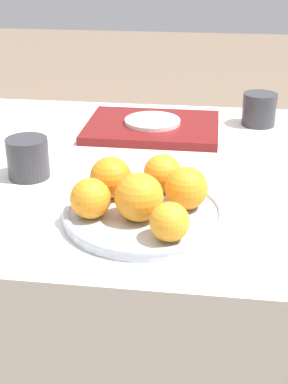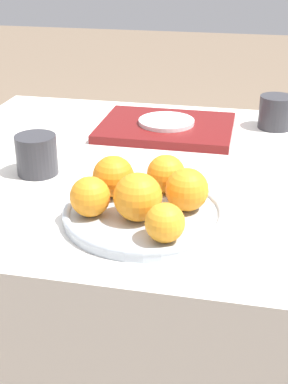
% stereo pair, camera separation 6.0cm
% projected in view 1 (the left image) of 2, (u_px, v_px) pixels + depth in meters
% --- Properties ---
extents(table, '(1.11, 0.86, 0.71)m').
position_uv_depth(table, '(169.00, 305.00, 1.25)').
color(table, silver).
rests_on(table, ground_plane).
extents(fruit_platter, '(0.27, 0.27, 0.02)m').
position_uv_depth(fruit_platter, '(144.00, 213.00, 0.89)').
color(fruit_platter, '#B2BCC6').
rests_on(fruit_platter, table).
extents(orange_0, '(0.07, 0.07, 0.07)m').
position_uv_depth(orange_0, '(111.00, 177.00, 0.93)').
color(orange_0, orange).
rests_on(orange_0, fruit_platter).
extents(orange_1, '(0.08, 0.08, 0.08)m').
position_uv_depth(orange_1, '(139.00, 197.00, 0.85)').
color(orange_1, orange).
rests_on(orange_1, fruit_platter).
extents(orange_2, '(0.06, 0.06, 0.06)m').
position_uv_depth(orange_2, '(170.00, 222.00, 0.80)').
color(orange_2, orange).
rests_on(orange_2, fruit_platter).
extents(orange_3, '(0.07, 0.07, 0.07)m').
position_uv_depth(orange_3, '(163.00, 173.00, 0.95)').
color(orange_3, orange).
rests_on(orange_3, fruit_platter).
extents(orange_4, '(0.07, 0.07, 0.07)m').
position_uv_depth(orange_4, '(90.00, 198.00, 0.86)').
color(orange_4, orange).
rests_on(orange_4, fruit_platter).
extents(orange_5, '(0.07, 0.07, 0.07)m').
position_uv_depth(orange_5, '(186.00, 188.00, 0.89)').
color(orange_5, orange).
rests_on(orange_5, fruit_platter).
extents(serving_tray, '(0.32, 0.25, 0.02)m').
position_uv_depth(serving_tray, '(152.00, 127.00, 1.29)').
color(serving_tray, maroon).
rests_on(serving_tray, table).
extents(side_plate, '(0.13, 0.13, 0.01)m').
position_uv_depth(side_plate, '(152.00, 121.00, 1.28)').
color(side_plate, white).
rests_on(side_plate, serving_tray).
extents(cup_0, '(0.08, 0.08, 0.08)m').
position_uv_depth(cup_0, '(259.00, 109.00, 1.32)').
color(cup_0, '#333338').
rests_on(cup_0, table).
extents(cup_1, '(0.08, 0.08, 0.08)m').
position_uv_depth(cup_1, '(28.00, 158.00, 1.04)').
color(cup_1, '#333338').
rests_on(cup_1, table).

